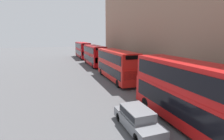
% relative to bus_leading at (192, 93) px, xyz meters
% --- Properties ---
extents(bus_leading, '(2.59, 10.87, 4.50)m').
position_rel_bus_leading_xyz_m(bus_leading, '(0.00, 0.00, 0.00)').
color(bus_leading, red).
rests_on(bus_leading, ground).
extents(bus_second_in_queue, '(2.59, 10.53, 4.18)m').
position_rel_bus_leading_xyz_m(bus_second_in_queue, '(0.00, 14.10, -0.17)').
color(bus_second_in_queue, red).
rests_on(bus_second_in_queue, ground).
extents(bus_third_in_queue, '(2.59, 10.32, 4.17)m').
position_rel_bus_leading_xyz_m(bus_third_in_queue, '(0.00, 27.23, -0.17)').
color(bus_third_in_queue, '#B20C0F').
rests_on(bus_third_in_queue, ground).
extents(bus_trailing, '(2.59, 11.20, 4.33)m').
position_rel_bus_leading_xyz_m(bus_trailing, '(0.00, 41.24, -0.10)').
color(bus_trailing, '#A80F14').
rests_on(bus_trailing, ground).
extents(car_hatchback, '(1.75, 4.47, 1.45)m').
position_rel_bus_leading_xyz_m(car_hatchback, '(-3.40, 1.11, -1.71)').
color(car_hatchback, slate).
rests_on(car_hatchback, ground).
extents(pedestrian, '(0.36, 0.36, 1.79)m').
position_rel_bus_leading_xyz_m(pedestrian, '(2.55, 30.17, -1.65)').
color(pedestrian, brown).
rests_on(pedestrian, ground).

